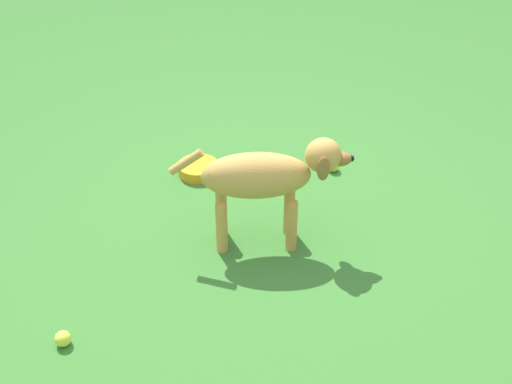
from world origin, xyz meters
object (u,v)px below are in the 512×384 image
water_bowl (198,169)px  dog (267,177)px  tennis_ball_0 (333,166)px  tennis_ball_1 (63,339)px

water_bowl → dog: bearing=-139.2°
tennis_ball_0 → water_bowl: tennis_ball_0 is taller
tennis_ball_0 → water_bowl: bearing=100.4°
dog → tennis_ball_0: dog is taller
water_bowl → tennis_ball_0: bearing=-79.6°
dog → water_bowl: size_ratio=3.69×
dog → tennis_ball_0: 0.78m
dog → tennis_ball_0: (0.65, -0.28, -0.33)m
tennis_ball_0 → tennis_ball_1: bearing=145.0°
tennis_ball_0 → tennis_ball_1: size_ratio=1.00×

